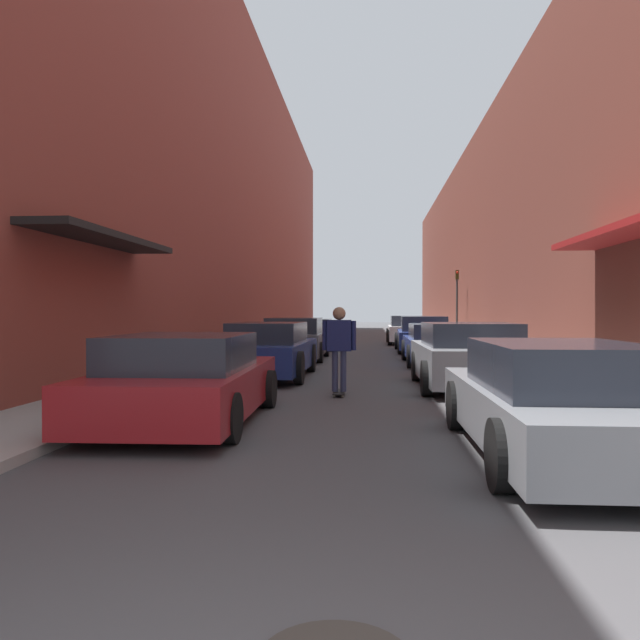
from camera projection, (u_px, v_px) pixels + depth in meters
The scene contains 16 objects.
ground at pixel (363, 352), 23.82m from camera, with size 123.60×123.60×0.00m, color #424244.
curb_strip_left at pixel (278, 342), 29.76m from camera, with size 1.80×56.18×0.12m.
curb_strip_right at pixel (453, 343), 29.09m from camera, with size 1.80×56.18×0.12m.
building_row_left at pixel (218, 192), 29.88m from camera, with size 4.90×56.18×14.55m.
building_row_right at pixel (517, 240), 28.78m from camera, with size 4.90×56.18×9.69m.
parked_car_left_0 at pixel (186, 380), 8.68m from camera, with size 2.05×4.48×1.23m.
parked_car_left_1 at pixel (270, 351), 14.54m from camera, with size 1.87×4.55×1.29m.
parked_car_left_2 at pixel (295, 339), 20.01m from camera, with size 1.98×4.33×1.34m.
parked_car_left_3 at pixel (310, 335), 25.33m from camera, with size 2.04×4.32×1.23m.
parked_car_right_0 at pixel (557, 402), 6.62m from camera, with size 1.90×4.61×1.23m.
parked_car_right_1 at pixel (468, 356), 12.52m from camera, with size 2.07×4.15×1.32m.
parked_car_right_2 at pixel (438, 344), 18.16m from camera, with size 1.97×4.53×1.19m.
parked_car_right_3 at pixel (423, 335), 23.68m from camera, with size 2.01×4.72×1.36m.
parked_car_right_4 at pixel (408, 330), 29.35m from camera, with size 1.98×4.17×1.33m.
skateboarder at pixel (339, 341), 11.47m from camera, with size 0.62×0.78×1.63m.
traffic_light at pixel (457, 297), 30.62m from camera, with size 0.16×0.22×3.45m.
Camera 1 is at (0.29, -1.39, 1.56)m, focal length 35.00 mm.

